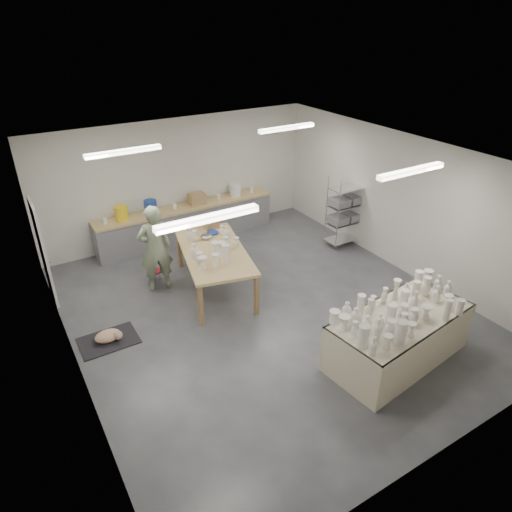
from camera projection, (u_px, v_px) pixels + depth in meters
room at (258, 213)px, 8.03m from camera, size 8.00×8.02×3.00m
back_counter at (187, 222)px, 11.52m from camera, size 4.60×0.60×1.24m
wire_shelf at (346, 210)px, 11.07m from camera, size 0.88×0.48×1.80m
drying_table at (398, 335)px, 7.53m from camera, size 2.60×1.46×1.25m
work_table at (213, 249)px, 9.30m from camera, size 1.75×2.66×1.29m
rug at (109, 340)px, 8.14m from camera, size 1.00×0.70×0.02m
cat at (109, 336)px, 8.09m from camera, size 0.49×0.37×0.20m
potter at (155, 249)px, 9.26m from camera, size 0.74×0.53×1.88m
red_stool at (154, 272)px, 9.79m from camera, size 0.36×0.36×0.28m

